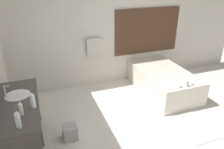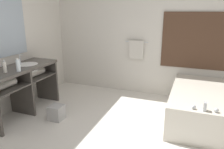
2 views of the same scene
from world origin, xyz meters
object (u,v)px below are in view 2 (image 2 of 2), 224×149
object	(u,v)px
water_bottle_1	(18,65)
waste_bin	(57,112)
soap_dispenser	(5,67)
bathtub	(202,104)

from	to	relation	value
water_bottle_1	waste_bin	bearing A→B (deg)	27.09
water_bottle_1	waste_bin	size ratio (longest dim) A/B	0.85
soap_dispenser	waste_bin	distance (m)	1.10
water_bottle_1	waste_bin	distance (m)	1.00
soap_dispenser	waste_bin	size ratio (longest dim) A/B	0.77
water_bottle_1	soap_dispenser	world-z (taller)	water_bottle_1
bathtub	water_bottle_1	distance (m)	3.06
water_bottle_1	soap_dispenser	size ratio (longest dim) A/B	1.10
bathtub	soap_dispenser	world-z (taller)	soap_dispenser
bathtub	soap_dispenser	distance (m)	3.24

